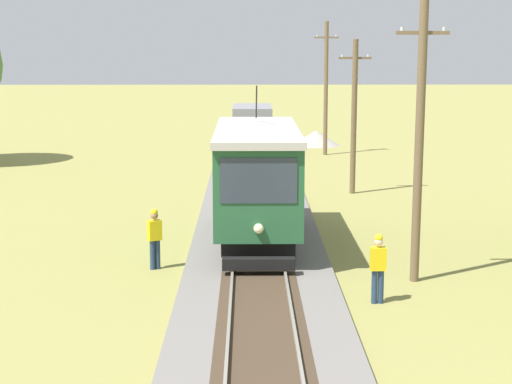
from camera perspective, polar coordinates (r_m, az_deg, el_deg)
The scene contains 8 objects.
red_tram at distance 27.17m, azimuth 0.07°, elevation 0.88°, with size 2.60×8.54×4.79m.
freight_car at distance 53.76m, azimuth -0.25°, elevation 4.63°, with size 2.40×5.20×2.31m.
utility_pole_near_tram at distance 23.17m, azimuth 10.85°, elevation 3.45°, with size 1.40×0.42×7.63m.
utility_pole_mid at distance 37.02m, azimuth 6.56°, elevation 5.11°, with size 1.40×0.46×6.65m.
utility_pole_far at distance 50.26m, azimuth 4.69°, elevation 7.00°, with size 1.40×0.31×7.75m.
gravel_pile at distance 55.22m, azimuth 4.02°, elevation 3.63°, with size 3.09×3.09×0.97m, color #9E998E.
track_worker at distance 21.57m, azimuth 8.15°, elevation -4.86°, with size 0.39×0.26×1.78m.
second_worker at distance 24.74m, azimuth -6.78°, elevation -2.93°, with size 0.45×0.39×1.78m.
Camera 1 is at (-0.30, -9.73, 6.41)m, focal length 59.92 mm.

